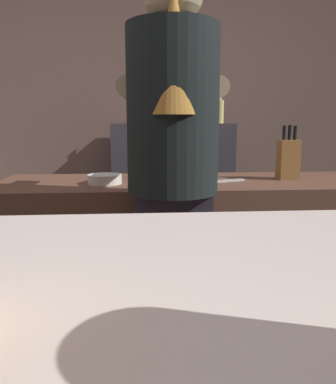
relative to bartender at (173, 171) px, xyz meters
name	(u,v)px	position (x,y,z in m)	size (l,w,h in m)	color
wall_back	(139,105)	(-0.12, 1.99, 0.33)	(5.20, 0.10, 2.70)	brown
prep_counter	(208,267)	(0.23, 0.45, -0.56)	(2.10, 0.60, 0.92)	brown
back_shelf	(172,196)	(0.14, 1.71, -0.43)	(0.97, 0.36, 1.20)	#38363D
bartender	(173,171)	(0.00, 0.00, 0.00)	(0.44, 0.52, 1.77)	#2A242F
knife_block	(289,159)	(0.63, 0.47, 0.00)	(0.10, 0.08, 0.27)	olive
mixing_bowl	(105,179)	(-0.29, 0.39, -0.08)	(0.16, 0.16, 0.04)	silver
chefs_knife	(223,181)	(0.28, 0.40, -0.10)	(0.24, 0.03, 0.01)	silver
bottle_vinegar	(146,111)	(-0.07, 1.73, 0.27)	(0.05, 0.05, 0.25)	#2E5099
bottle_soy	(220,110)	(0.51, 1.61, 0.27)	(0.07, 0.07, 0.26)	#DBCF7A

